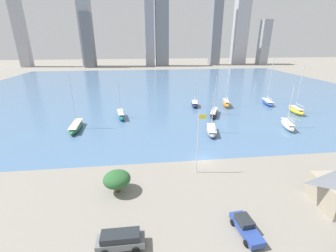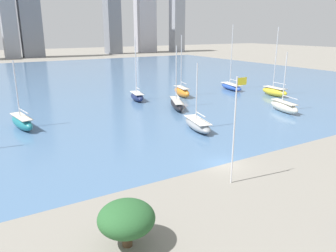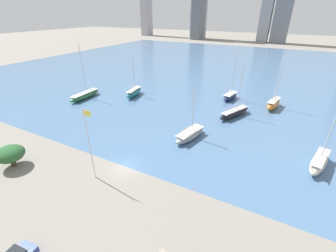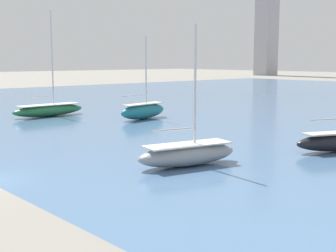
{
  "view_description": "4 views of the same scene",
  "coord_description": "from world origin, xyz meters",
  "px_view_note": "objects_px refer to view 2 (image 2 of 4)",
  "views": [
    {
      "loc": [
        -10.99,
        -36.19,
        21.13
      ],
      "look_at": [
        -5.21,
        13.23,
        2.09
      ],
      "focal_mm": 24.0,
      "sensor_mm": 36.0,
      "label": 1
    },
    {
      "loc": [
        -22.82,
        -26.01,
        14.54
      ],
      "look_at": [
        -1.0,
        10.49,
        1.99
      ],
      "focal_mm": 35.0,
      "sensor_mm": 36.0,
      "label": 2
    },
    {
      "loc": [
        18.33,
        -21.11,
        20.93
      ],
      "look_at": [
        1.73,
        10.28,
        2.66
      ],
      "focal_mm": 24.0,
      "sensor_mm": 36.0,
      "label": 3
    },
    {
      "loc": [
        28.42,
        -10.45,
        7.47
      ],
      "look_at": [
        0.43,
        14.69,
        2.1
      ],
      "focal_mm": 50.0,
      "sensor_mm": 36.0,
      "label": 4
    }
  ],
  "objects_px": {
    "sailboat_gray": "(197,124)",
    "sailboat_yellow": "(275,91)",
    "sailboat_black": "(177,104)",
    "sailboat_blue": "(231,86)",
    "flag_pole": "(235,127)",
    "sailboat_teal": "(22,122)",
    "sailboat_cream": "(284,106)",
    "sailboat_navy": "(137,96)",
    "sailboat_orange": "(182,91)"
  },
  "relations": [
    {
      "from": "sailboat_blue",
      "to": "sailboat_black",
      "type": "bearing_deg",
      "value": -145.05
    },
    {
      "from": "sailboat_blue",
      "to": "sailboat_yellow",
      "type": "relative_size",
      "value": 1.04
    },
    {
      "from": "flag_pole",
      "to": "sailboat_yellow",
      "type": "relative_size",
      "value": 0.7
    },
    {
      "from": "sailboat_cream",
      "to": "sailboat_teal",
      "type": "relative_size",
      "value": 1.05
    },
    {
      "from": "sailboat_black",
      "to": "sailboat_yellow",
      "type": "relative_size",
      "value": 0.78
    },
    {
      "from": "sailboat_cream",
      "to": "sailboat_black",
      "type": "bearing_deg",
      "value": 155.0
    },
    {
      "from": "sailboat_black",
      "to": "sailboat_blue",
      "type": "xyz_separation_m",
      "value": [
        22.59,
        10.05,
        -0.02
      ]
    },
    {
      "from": "sailboat_gray",
      "to": "sailboat_yellow",
      "type": "xyz_separation_m",
      "value": [
        30.49,
        12.4,
        0.24
      ]
    },
    {
      "from": "sailboat_orange",
      "to": "sailboat_yellow",
      "type": "distance_m",
      "value": 21.13
    },
    {
      "from": "sailboat_black",
      "to": "sailboat_teal",
      "type": "relative_size",
      "value": 1.14
    },
    {
      "from": "sailboat_black",
      "to": "sailboat_cream",
      "type": "distance_m",
      "value": 19.82
    },
    {
      "from": "sailboat_orange",
      "to": "sailboat_gray",
      "type": "height_order",
      "value": "sailboat_orange"
    },
    {
      "from": "flag_pole",
      "to": "sailboat_black",
      "type": "xyz_separation_m",
      "value": [
        12.4,
        29.79,
        -4.84
      ]
    },
    {
      "from": "sailboat_cream",
      "to": "sailboat_blue",
      "type": "relative_size",
      "value": 0.69
    },
    {
      "from": "sailboat_gray",
      "to": "sailboat_navy",
      "type": "bearing_deg",
      "value": 99.32
    },
    {
      "from": "flag_pole",
      "to": "sailboat_teal",
      "type": "height_order",
      "value": "flag_pole"
    },
    {
      "from": "flag_pole",
      "to": "sailboat_teal",
      "type": "relative_size",
      "value": 1.02
    },
    {
      "from": "sailboat_black",
      "to": "sailboat_navy",
      "type": "height_order",
      "value": "sailboat_navy"
    },
    {
      "from": "sailboat_orange",
      "to": "sailboat_teal",
      "type": "xyz_separation_m",
      "value": [
        -34.58,
        -8.49,
        -0.12
      ]
    },
    {
      "from": "sailboat_blue",
      "to": "sailboat_gray",
      "type": "bearing_deg",
      "value": -128.32
    },
    {
      "from": "sailboat_navy",
      "to": "sailboat_gray",
      "type": "bearing_deg",
      "value": -83.06
    },
    {
      "from": "flag_pole",
      "to": "sailboat_yellow",
      "type": "xyz_separation_m",
      "value": [
        38.0,
        28.58,
        -4.62
      ]
    },
    {
      "from": "sailboat_teal",
      "to": "sailboat_blue",
      "type": "height_order",
      "value": "sailboat_blue"
    },
    {
      "from": "sailboat_teal",
      "to": "sailboat_blue",
      "type": "distance_m",
      "value": 50.94
    },
    {
      "from": "sailboat_teal",
      "to": "sailboat_yellow",
      "type": "xyz_separation_m",
      "value": [
        53.05,
        -1.77,
        0.05
      ]
    },
    {
      "from": "flag_pole",
      "to": "sailboat_cream",
      "type": "relative_size",
      "value": 0.98
    },
    {
      "from": "sailboat_orange",
      "to": "sailboat_teal",
      "type": "bearing_deg",
      "value": -155.3
    },
    {
      "from": "sailboat_cream",
      "to": "sailboat_navy",
      "type": "height_order",
      "value": "sailboat_navy"
    },
    {
      "from": "sailboat_blue",
      "to": "sailboat_gray",
      "type": "height_order",
      "value": "sailboat_blue"
    },
    {
      "from": "flag_pole",
      "to": "sailboat_orange",
      "type": "relative_size",
      "value": 0.78
    },
    {
      "from": "sailboat_yellow",
      "to": "sailboat_gray",
      "type": "bearing_deg",
      "value": -155.7
    },
    {
      "from": "sailboat_orange",
      "to": "sailboat_yellow",
      "type": "bearing_deg",
      "value": -18.14
    },
    {
      "from": "sailboat_blue",
      "to": "sailboat_navy",
      "type": "relative_size",
      "value": 1.21
    },
    {
      "from": "sailboat_black",
      "to": "sailboat_navy",
      "type": "relative_size",
      "value": 0.9
    },
    {
      "from": "sailboat_gray",
      "to": "sailboat_navy",
      "type": "xyz_separation_m",
      "value": [
        1.41,
        23.76,
        0.11
      ]
    },
    {
      "from": "sailboat_black",
      "to": "sailboat_yellow",
      "type": "distance_m",
      "value": 25.62
    },
    {
      "from": "sailboat_cream",
      "to": "sailboat_gray",
      "type": "bearing_deg",
      "value": -162.75
    },
    {
      "from": "sailboat_cream",
      "to": "sailboat_navy",
      "type": "relative_size",
      "value": 0.83
    },
    {
      "from": "sailboat_cream",
      "to": "sailboat_yellow",
      "type": "bearing_deg",
      "value": 62.13
    },
    {
      "from": "sailboat_black",
      "to": "sailboat_cream",
      "type": "xyz_separation_m",
      "value": [
        15.35,
        -12.54,
        0.14
      ]
    },
    {
      "from": "sailboat_black",
      "to": "sailboat_orange",
      "type": "xyz_separation_m",
      "value": [
        7.13,
        9.06,
        0.28
      ]
    },
    {
      "from": "sailboat_orange",
      "to": "sailboat_teal",
      "type": "relative_size",
      "value": 1.31
    },
    {
      "from": "sailboat_black",
      "to": "sailboat_teal",
      "type": "height_order",
      "value": "sailboat_black"
    },
    {
      "from": "sailboat_blue",
      "to": "sailboat_orange",
      "type": "bearing_deg",
      "value": -165.36
    },
    {
      "from": "sailboat_gray",
      "to": "sailboat_yellow",
      "type": "relative_size",
      "value": 0.66
    },
    {
      "from": "sailboat_cream",
      "to": "sailboat_yellow",
      "type": "distance_m",
      "value": 15.28
    },
    {
      "from": "flag_pole",
      "to": "sailboat_navy",
      "type": "xyz_separation_m",
      "value": [
        8.91,
        39.94,
        -4.76
      ]
    },
    {
      "from": "flag_pole",
      "to": "sailboat_gray",
      "type": "bearing_deg",
      "value": 65.12
    },
    {
      "from": "sailboat_blue",
      "to": "sailboat_yellow",
      "type": "distance_m",
      "value": 11.65
    },
    {
      "from": "sailboat_blue",
      "to": "sailboat_gray",
      "type": "distance_m",
      "value": 36.26
    }
  ]
}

